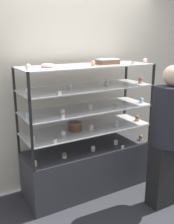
{
  "coord_description": "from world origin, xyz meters",
  "views": [
    {
      "loc": [
        -1.5,
        -2.63,
        1.89
      ],
      "look_at": [
        0.0,
        0.0,
        1.03
      ],
      "focal_mm": 42.0,
      "sensor_mm": 36.0,
      "label": 1
    }
  ],
  "objects": [
    {
      "name": "cupcake_2",
      "position": [
        0.01,
        -0.14,
        0.6
      ],
      "size": [
        0.05,
        0.05,
        0.07
      ],
      "color": "#CCB28C",
      "rests_on": "display_base"
    },
    {
      "name": "cupcake_20",
      "position": [
        -0.0,
        -0.13,
        1.62
      ],
      "size": [
        0.05,
        0.05,
        0.06
      ],
      "color": "#CCB28C",
      "rests_on": "display_riser_top"
    },
    {
      "name": "display_base",
      "position": [
        0.0,
        0.0,
        0.29
      ],
      "size": [
        1.59,
        0.56,
        0.57
      ],
      "color": "#333338",
      "rests_on": "ground_plane"
    },
    {
      "name": "display_riser_upper",
      "position": [
        0.0,
        0.0,
        1.32
      ],
      "size": [
        1.59,
        0.56,
        0.25
      ],
      "color": "black",
      "rests_on": "display_riser_middle"
    },
    {
      "name": "donut_glazed",
      "position": [
        -0.47,
        0.03,
        1.61
      ],
      "size": [
        0.14,
        0.14,
        0.03
      ],
      "color": "#EFB2BC",
      "rests_on": "display_riser_top"
    },
    {
      "name": "cupcake_21",
      "position": [
        0.75,
        -0.14,
        1.62
      ],
      "size": [
        0.05,
        0.05,
        0.06
      ],
      "color": "#CCB28C",
      "rests_on": "display_riser_top"
    },
    {
      "name": "cupcake_18",
      "position": [
        0.73,
        -0.1,
        1.37
      ],
      "size": [
        0.06,
        0.06,
        0.08
      ],
      "color": "#CCB28C",
      "rests_on": "display_riser_upper"
    },
    {
      "name": "cupcake_12",
      "position": [
        -0.0,
        -0.08,
        1.11
      ],
      "size": [
        0.05,
        0.05,
        0.07
      ],
      "color": "white",
      "rests_on": "display_riser_middle"
    },
    {
      "name": "cupcake_17",
      "position": [
        0.25,
        -0.04,
        1.37
      ],
      "size": [
        0.06,
        0.06,
        0.08
      ],
      "color": "white",
      "rests_on": "display_riser_upper"
    },
    {
      "name": "cupcake_1",
      "position": [
        -0.37,
        -0.14,
        0.6
      ],
      "size": [
        0.05,
        0.05,
        0.07
      ],
      "color": "white",
      "rests_on": "display_base"
    },
    {
      "name": "sheet_cake_frosted",
      "position": [
        0.27,
        -0.02,
        1.62
      ],
      "size": [
        0.26,
        0.16,
        0.06
      ],
      "color": "brown",
      "rests_on": "display_riser_top"
    },
    {
      "name": "cupcake_0",
      "position": [
        -0.73,
        -0.15,
        0.6
      ],
      "size": [
        0.05,
        0.05,
        0.07
      ],
      "color": "beige",
      "rests_on": "display_base"
    },
    {
      "name": "cupcake_10",
      "position": [
        -0.75,
        -0.08,
        1.11
      ],
      "size": [
        0.05,
        0.05,
        0.07
      ],
      "color": "beige",
      "rests_on": "display_riser_middle"
    },
    {
      "name": "price_tag_3",
      "position": [
        -0.46,
        -0.26,
        1.36
      ],
      "size": [
        0.04,
        0.0,
        0.04
      ],
      "color": "white",
      "rests_on": "display_riser_upper"
    },
    {
      "name": "customer_figure",
      "position": [
        0.61,
        -0.73,
        0.87
      ],
      "size": [
        0.38,
        0.38,
        1.62
      ],
      "color": "black",
      "rests_on": "ground_plane"
    },
    {
      "name": "ground_plane",
      "position": [
        0.0,
        0.0,
        0.0
      ],
      "size": [
        20.0,
        20.0,
        0.0
      ],
      "primitive_type": "plane",
      "color": "#2D2D33"
    },
    {
      "name": "cupcake_4",
      "position": [
        0.75,
        -0.15,
        0.6
      ],
      "size": [
        0.05,
        0.05,
        0.07
      ],
      "color": "beige",
      "rests_on": "display_base"
    },
    {
      "name": "layer_cake_centerpiece",
      "position": [
        -0.17,
        -0.0,
        0.88
      ],
      "size": [
        0.17,
        0.17,
        0.1
      ],
      "color": "brown",
      "rests_on": "display_riser_lower"
    },
    {
      "name": "price_tag_1",
      "position": [
        -0.53,
        -0.26,
        0.85
      ],
      "size": [
        0.04,
        0.0,
        0.04
      ],
      "color": "white",
      "rests_on": "display_riser_lower"
    },
    {
      "name": "price_tag_4",
      "position": [
        0.45,
        -0.26,
        1.61
      ],
      "size": [
        0.04,
        0.0,
        0.04
      ],
      "color": "white",
      "rests_on": "display_riser_top"
    },
    {
      "name": "price_tag_2",
      "position": [
        -0.43,
        -0.26,
        1.1
      ],
      "size": [
        0.04,
        0.0,
        0.04
      ],
      "color": "white",
      "rests_on": "display_riser_middle"
    },
    {
      "name": "cupcake_13",
      "position": [
        0.38,
        -0.07,
        1.11
      ],
      "size": [
        0.05,
        0.05,
        0.07
      ],
      "color": "beige",
      "rests_on": "display_riser_middle"
    },
    {
      "name": "cupcake_11",
      "position": [
        -0.38,
        -0.13,
        1.11
      ],
      "size": [
        0.05,
        0.05,
        0.07
      ],
      "color": "#CCB28C",
      "rests_on": "display_riser_middle"
    },
    {
      "name": "display_riser_lower",
      "position": [
        0.0,
        0.0,
        0.81
      ],
      "size": [
        1.59,
        0.56,
        0.25
      ],
      "color": "black",
      "rests_on": "display_base"
    },
    {
      "name": "cupcake_8",
      "position": [
        0.36,
        -0.11,
        0.86
      ],
      "size": [
        0.06,
        0.06,
        0.07
      ],
      "color": "white",
      "rests_on": "display_riser_lower"
    },
    {
      "name": "cupcake_15",
      "position": [
        -0.75,
        -0.13,
        1.37
      ],
      "size": [
        0.06,
        0.06,
        0.08
      ],
      "color": "beige",
      "rests_on": "display_riser_upper"
    },
    {
      "name": "cupcake_3",
      "position": [
        0.36,
        -0.11,
        0.6
      ],
      "size": [
        0.05,
        0.05,
        0.07
      ],
      "color": "white",
      "rests_on": "display_base"
    },
    {
      "name": "cupcake_5",
      "position": [
        -0.73,
        -0.11,
        0.86
      ],
      "size": [
        0.06,
        0.06,
        0.07
      ],
      "color": "white",
      "rests_on": "display_riser_lower"
    },
    {
      "name": "cupcake_6",
      "position": [
        -0.38,
        -0.13,
        0.86
      ],
      "size": [
        0.06,
        0.06,
        0.07
      ],
      "color": "#CCB28C",
      "rests_on": "display_riser_lower"
    },
    {
      "name": "cupcake_19",
      "position": [
        -0.73,
        -0.12,
        1.62
      ],
      "size": [
        0.05,
        0.05,
        0.06
      ],
      "color": "white",
      "rests_on": "display_riser_top"
    },
    {
      "name": "cupcake_7",
      "position": [
        -0.0,
        -0.1,
        0.86
      ],
      "size": [
        0.06,
        0.06,
        0.07
      ],
      "color": "beige",
      "rests_on": "display_riser_lower"
    },
    {
      "name": "back_wall",
      "position": [
        0.0,
        0.42,
        1.3
      ],
      "size": [
        8.0,
        0.05,
        2.6
      ],
      "color": "beige",
      "rests_on": "ground_plane"
    },
    {
      "name": "display_riser_middle",
      "position": [
        0.0,
        0.0,
        1.07
      ],
      "size": [
        1.59,
        0.56,
        0.25
      ],
      "color": "black",
      "rests_on": "display_riser_lower"
    },
    {
      "name": "cupcake_9",
      "position": [
        0.73,
        -0.08,
        0.86
      ],
      "size": [
        0.06,
        0.06,
        0.07
      ],
      "color": "#CCB28C",
      "rests_on": "display_riser_lower"
    },
    {
      "name": "price_tag_0",
      "position": [
        0.36,
        -0.26,
        0.59
      ],
      "size": [
        0.04,
        0.0,
        0.04
      ],
      "color": "white",
      "rests_on": "display_base"
    },
    {
      "name": "cupcake_16",
      "position": [
        -0.25,
        -0.07,
        1.37
      ],
      "size": [
        0.06,
        0.06,
        0.08
      ],
      "color": "#CCB28C",
      "rests_on": "display_riser_upper"
    },
    {
      "name": "cupcake_14",
      "position": [
        0.74,
        -0.12,
        1.11
      ],
      "size": [
        0.05,
        0.05,
        0.07
      ],
      "color": "white",
      "rests_on": "display_riser_middle"
    },
    {
      "name": "display_riser_top",
      "position": [
        0.0,
        0.0,
        1.58
      ],
      "size": [
        1.59,
        0.56,
        0.25
      ],
      "color": "black",
      "rests_on": "display_riser_upper"
    }
  ]
}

